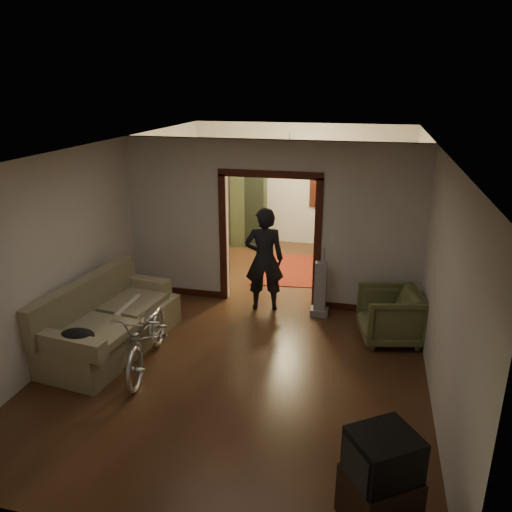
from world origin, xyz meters
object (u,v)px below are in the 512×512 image
(sofa, at_px, (111,316))
(desk, at_px, (345,241))
(person, at_px, (264,259))
(armchair, at_px, (390,316))
(locker, at_px, (249,210))
(bicycle, at_px, (148,335))

(sofa, height_order, desk, sofa)
(person, xyz_separation_m, desk, (1.15, 3.06, -0.54))
(sofa, distance_m, armchair, 4.06)
(person, height_order, desk, person)
(person, relative_size, locker, 1.04)
(bicycle, bearing_deg, sofa, 145.56)
(bicycle, height_order, desk, bicycle)
(bicycle, distance_m, locker, 5.55)
(bicycle, relative_size, armchair, 2.00)
(armchair, height_order, person, person)
(locker, distance_m, desk, 2.34)
(sofa, distance_m, desk, 5.72)
(bicycle, bearing_deg, locker, 80.27)
(person, distance_m, locker, 3.57)
(armchair, distance_m, locker, 5.15)
(armchair, xyz_separation_m, locker, (-3.16, 4.04, 0.45))
(sofa, height_order, locker, locker)
(armchair, bearing_deg, sofa, -85.98)
(sofa, distance_m, bicycle, 0.79)
(sofa, xyz_separation_m, locker, (0.73, 5.21, 0.34))
(bicycle, relative_size, locker, 1.02)
(sofa, xyz_separation_m, desk, (2.99, 4.87, -0.16))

